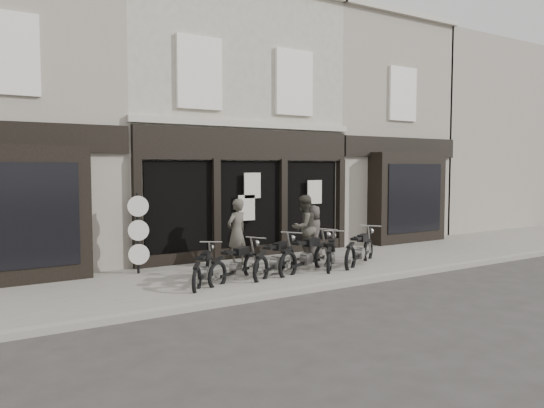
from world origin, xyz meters
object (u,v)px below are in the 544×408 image
motorcycle_4 (331,256)px  man_left (237,232)px  motorcycle_3 (307,258)px  motorcycle_2 (276,262)px  man_centre (304,227)px  motorcycle_0 (204,272)px  motorcycle_5 (360,252)px  advert_sign_post (138,237)px  man_right (313,232)px  motorcycle_1 (236,267)px

motorcycle_4 → man_left: (-2.07, 1.50, 0.63)m
motorcycle_3 → motorcycle_4: (0.89, 0.09, -0.05)m
motorcycle_2 → man_centre: size_ratio=1.09×
motorcycle_0 → motorcycle_5: motorcycle_5 is taller
motorcycle_0 → advert_sign_post: advert_sign_post is taller
motorcycle_2 → man_left: man_left is taller
man_right → advert_sign_post: (-4.99, 0.66, 0.14)m
motorcycle_1 → motorcycle_5: bearing=-29.3°
man_left → motorcycle_3: bearing=108.0°
motorcycle_5 → motorcycle_2: bearing=148.8°
motorcycle_5 → man_centre: (-0.90, 1.40, 0.62)m
motorcycle_0 → motorcycle_4: (3.77, 0.02, 0.01)m
motorcycle_5 → man_left: size_ratio=1.14×
man_centre → motorcycle_2: bearing=23.0°
motorcycle_1 → advert_sign_post: bearing=103.5°
motorcycle_4 → motorcycle_5: size_ratio=0.81×
man_left → man_right: 2.41m
motorcycle_4 → advert_sign_post: 5.07m
advert_sign_post → motorcycle_3: bearing=-7.6°
motorcycle_1 → motorcycle_4: (2.93, 0.03, -0.01)m
man_right → advert_sign_post: size_ratio=0.73×
motorcycle_1 → man_left: (0.87, 1.53, 0.62)m
motorcycle_1 → motorcycle_4: 2.93m
motorcycle_4 → man_left: 2.63m
motorcycle_4 → man_centre: bearing=41.8°
man_right → motorcycle_2: bearing=9.7°
motorcycle_3 → motorcycle_5: size_ratio=1.08×
motorcycle_2 → man_left: (-0.25, 1.55, 0.60)m
motorcycle_0 → motorcycle_5: (4.70, -0.08, 0.05)m
motorcycle_3 → advert_sign_post: (-3.77, 1.99, 0.60)m
motorcycle_0 → advert_sign_post: size_ratio=0.81×
motorcycle_1 → man_right: man_right is taller
man_centre → advert_sign_post: size_ratio=0.87×
motorcycle_1 → man_left: man_left is taller
motorcycle_0 → man_centre: (3.80, 1.32, 0.67)m
motorcycle_5 → man_right: 1.54m
motorcycle_2 → man_centre: 2.37m
advert_sign_post → man_left: bearing=11.3°
motorcycle_4 → man_centre: man_centre is taller
motorcycle_5 → advert_sign_post: size_ratio=0.97×
motorcycle_4 → man_right: 1.38m
motorcycle_3 → motorcycle_5: (1.82, -0.01, -0.01)m
man_centre → motorcycle_0: bearing=5.9°
motorcycle_5 → motorcycle_0: bearing=148.8°
motorcycle_2 → motorcycle_5: bearing=-32.3°
man_centre → man_right: bearing=155.7°
motorcycle_2 → motorcycle_3: (0.93, -0.04, 0.02)m
motorcycle_1 → advert_sign_post: advert_sign_post is taller
man_right → motorcycle_5: bearing=92.8°
motorcycle_4 → motorcycle_5: bearing=-52.9°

